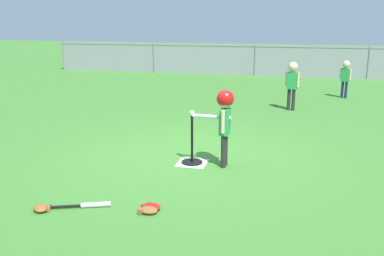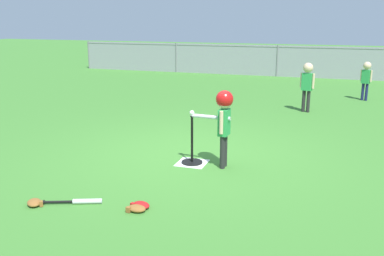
% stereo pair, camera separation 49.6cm
% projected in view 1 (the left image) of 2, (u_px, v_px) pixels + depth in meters
% --- Properties ---
extents(ground_plane, '(60.00, 60.00, 0.00)m').
position_uv_depth(ground_plane, '(190.00, 154.00, 6.91)').
color(ground_plane, '#3D7A2D').
extents(home_plate, '(0.44, 0.44, 0.01)m').
position_uv_depth(home_plate, '(192.00, 163.00, 6.50)').
color(home_plate, white).
rests_on(home_plate, ground_plane).
extents(batting_tee, '(0.32, 0.32, 0.74)m').
position_uv_depth(batting_tee, '(192.00, 155.00, 6.47)').
color(batting_tee, black).
rests_on(batting_tee, ground_plane).
extents(baseball_on_tee, '(0.07, 0.07, 0.07)m').
position_uv_depth(baseball_on_tee, '(192.00, 113.00, 6.30)').
color(baseball_on_tee, white).
rests_on(baseball_on_tee, batting_tee).
extents(batter_child, '(0.64, 0.33, 1.15)m').
position_uv_depth(batter_child, '(224.00, 113.00, 6.15)').
color(batter_child, '#262626').
rests_on(batter_child, ground_plane).
extents(fielder_deep_center, '(0.33, 0.23, 1.14)m').
position_uv_depth(fielder_deep_center, '(292.00, 79.00, 10.01)').
color(fielder_deep_center, '#262626').
rests_on(fielder_deep_center, ground_plane).
extents(fielder_near_left, '(0.28, 0.20, 1.02)m').
position_uv_depth(fielder_near_left, '(346.00, 74.00, 11.56)').
color(fielder_near_left, '#191E4C').
rests_on(fielder_near_left, ground_plane).
extents(spare_bat_silver, '(0.66, 0.30, 0.06)m').
position_uv_depth(spare_bat_silver, '(90.00, 205.00, 4.97)').
color(spare_bat_silver, silver).
rests_on(spare_bat_silver, ground_plane).
extents(glove_by_plate, '(0.26, 0.23, 0.07)m').
position_uv_depth(glove_by_plate, '(152.00, 207.00, 4.92)').
color(glove_by_plate, '#B21919').
rests_on(glove_by_plate, ground_plane).
extents(glove_near_bats, '(0.24, 0.19, 0.07)m').
position_uv_depth(glove_near_bats, '(148.00, 210.00, 4.83)').
color(glove_near_bats, brown).
rests_on(glove_near_bats, ground_plane).
extents(glove_tossed_aside, '(0.27, 0.27, 0.07)m').
position_uv_depth(glove_tossed_aside, '(41.00, 208.00, 4.89)').
color(glove_tossed_aside, brown).
rests_on(glove_tossed_aside, ground_plane).
extents(outfield_fence, '(16.06, 0.06, 1.15)m').
position_uv_depth(outfield_fence, '(255.00, 59.00, 16.04)').
color(outfield_fence, slate).
rests_on(outfield_fence, ground_plane).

